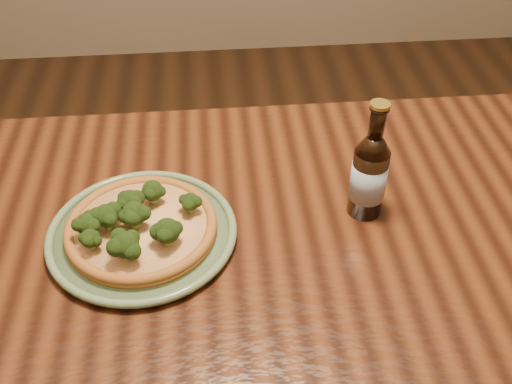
{
  "coord_description": "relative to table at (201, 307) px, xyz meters",
  "views": [
    {
      "loc": [
        0.03,
        -0.52,
        1.45
      ],
      "look_at": [
        0.1,
        0.19,
        0.82
      ],
      "focal_mm": 42.0,
      "sensor_mm": 36.0,
      "label": 1
    }
  ],
  "objects": [
    {
      "name": "table",
      "position": [
        0.0,
        0.0,
        0.0
      ],
      "size": [
        1.6,
        0.9,
        0.75
      ],
      "color": "#45200E",
      "rests_on": "ground"
    },
    {
      "name": "plate",
      "position": [
        -0.09,
        0.08,
        0.1
      ],
      "size": [
        0.31,
        0.31,
        0.02
      ],
      "rotation": [
        0.0,
        0.0,
        0.38
      ],
      "color": "#617953",
      "rests_on": "table"
    },
    {
      "name": "pizza",
      "position": [
        -0.09,
        0.07,
        0.12
      ],
      "size": [
        0.24,
        0.24,
        0.07
      ],
      "rotation": [
        0.0,
        0.0,
        -0.37
      ],
      "color": "#9C5C23",
      "rests_on": "plate"
    },
    {
      "name": "beer_bottle",
      "position": [
        0.29,
        0.11,
        0.17
      ],
      "size": [
        0.06,
        0.06,
        0.22
      ],
      "rotation": [
        0.0,
        0.0,
        -0.29
      ],
      "color": "black",
      "rests_on": "table"
    }
  ]
}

